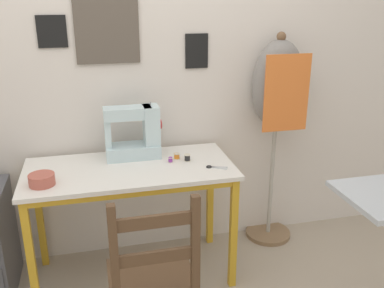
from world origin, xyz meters
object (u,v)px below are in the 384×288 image
Objects in this scene: scissors at (213,167)px; thread_spool_near_machine at (170,160)px; sewing_machine at (136,134)px; thread_spool_far_edge at (187,158)px; fabric_bowl at (42,179)px; wooden_chair at (153,282)px; dress_form at (278,95)px; thread_spool_mid_table at (177,156)px.

scissors is 3.88× the size of thread_spool_near_machine.
sewing_machine reaches higher than thread_spool_far_edge.
thread_spool_far_edge is at bearing 10.34° from fabric_bowl.
sewing_machine is 0.34m from thread_spool_far_edge.
dress_form is at bearing 41.98° from wooden_chair.
wooden_chair reaches higher than thread_spool_near_machine.
dress_form is at bearing 4.39° from sewing_machine.
fabric_bowl is 0.93m from scissors.
thread_spool_far_edge is at bearing -25.82° from sewing_machine.
dress_form reaches higher than scissors.
thread_spool_mid_table is at bearing 69.53° from wooden_chair.
sewing_machine is 0.61m from fabric_bowl.
thread_spool_near_machine is 0.76× the size of thread_spool_mid_table.
scissors is 2.94× the size of thread_spool_mid_table.
fabric_bowl reaches higher than thread_spool_near_machine.
sewing_machine is at bearing 154.18° from thread_spool_far_edge.
thread_spool_near_machine is 0.07m from thread_spool_mid_table.
fabric_bowl reaches higher than thread_spool_mid_table.
scissors is 0.25m from thread_spool_mid_table.
thread_spool_far_edge is at bearing -162.22° from dress_form.
wooden_chair reaches higher than fabric_bowl.
wooden_chair is at bearing -138.02° from dress_form.
fabric_bowl is 4.36× the size of thread_spool_near_machine.
scissors is 0.26m from thread_spool_near_machine.
dress_form is (0.53, 0.35, 0.32)m from scissors.
sewing_machine reaches higher than fabric_bowl.
scissors is at bearing -34.10° from sewing_machine.
thread_spool_mid_table is 1.00× the size of thread_spool_far_edge.
sewing_machine is at bearing 158.42° from thread_spool_mid_table.
thread_spool_mid_table is at bearing -21.58° from sewing_machine.
thread_spool_far_edge is 0.03× the size of dress_form.
fabric_bowl reaches higher than scissors.
fabric_bowl is at bearing -179.32° from scissors.
scissors is at bearing 0.68° from fabric_bowl.
thread_spool_near_machine is 0.02× the size of dress_form.
thread_spool_near_machine is at bearing 179.05° from thread_spool_far_edge.
scissors is 0.76m from wooden_chair.
fabric_bowl is at bearing 133.48° from wooden_chair.
thread_spool_near_machine is 0.78m from wooden_chair.
thread_spool_mid_table is at bearing -167.03° from dress_form.
thread_spool_far_edge is (0.05, -0.05, 0.00)m from thread_spool_mid_table.
thread_spool_mid_table is (0.05, 0.04, 0.00)m from thread_spool_near_machine.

